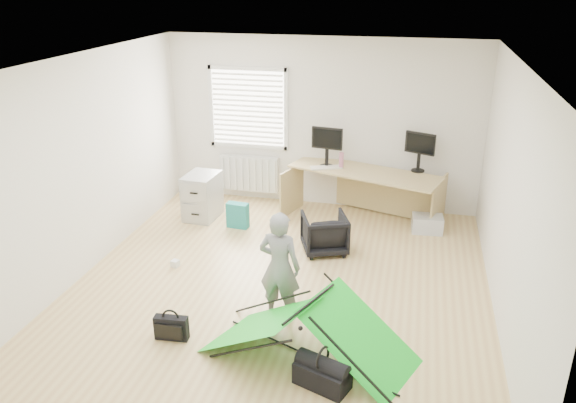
% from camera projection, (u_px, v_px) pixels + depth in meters
% --- Properties ---
extents(ground, '(5.50, 5.50, 0.00)m').
position_uv_depth(ground, '(281.00, 285.00, 6.92)').
color(ground, tan).
rests_on(ground, ground).
extents(back_wall, '(5.00, 0.02, 2.70)m').
position_uv_depth(back_wall, '(322.00, 124.00, 8.89)').
color(back_wall, silver).
rests_on(back_wall, ground).
extents(window, '(1.20, 0.06, 1.20)m').
position_uv_depth(window, '(248.00, 108.00, 9.03)').
color(window, silver).
rests_on(window, back_wall).
extents(radiator, '(1.00, 0.12, 0.60)m').
position_uv_depth(radiator, '(249.00, 173.00, 9.41)').
color(radiator, silver).
rests_on(radiator, back_wall).
extents(desk, '(2.41, 1.39, 0.78)m').
position_uv_depth(desk, '(363.00, 195.00, 8.65)').
color(desk, tan).
rests_on(desk, ground).
extents(filing_cabinet, '(0.49, 0.64, 0.71)m').
position_uv_depth(filing_cabinet, '(202.00, 196.00, 8.71)').
color(filing_cabinet, '#A6A8AB').
rests_on(filing_cabinet, ground).
extents(monitor_left, '(0.49, 0.17, 0.46)m').
position_uv_depth(monitor_left, '(327.00, 152.00, 8.61)').
color(monitor_left, black).
rests_on(monitor_left, desk).
extents(monitor_right, '(0.47, 0.27, 0.44)m').
position_uv_depth(monitor_right, '(419.00, 157.00, 8.42)').
color(monitor_right, black).
rests_on(monitor_right, desk).
extents(keyboard, '(0.51, 0.34, 0.02)m').
position_uv_depth(keyboard, '(326.00, 167.00, 8.63)').
color(keyboard, beige).
rests_on(keyboard, desk).
extents(thermos, '(0.09, 0.09, 0.25)m').
position_uv_depth(thermos, '(341.00, 160.00, 8.58)').
color(thermos, '#AF6280').
rests_on(thermos, desk).
extents(office_chair, '(0.75, 0.76, 0.54)m').
position_uv_depth(office_chair, '(324.00, 233.00, 7.66)').
color(office_chair, black).
rests_on(office_chair, ground).
extents(person, '(0.50, 0.35, 1.27)m').
position_uv_depth(person, '(280.00, 267.00, 6.02)').
color(person, slate).
rests_on(person, ground).
extents(kite, '(2.18, 1.58, 0.62)m').
position_uv_depth(kite, '(309.00, 331.00, 5.50)').
color(kite, '#12C323').
rests_on(kite, ground).
extents(storage_crate, '(0.46, 0.34, 0.25)m').
position_uv_depth(storage_crate, '(427.00, 224.00, 8.30)').
color(storage_crate, '#B5B9BE').
rests_on(storage_crate, ground).
extents(tote_bag, '(0.34, 0.17, 0.39)m').
position_uv_depth(tote_bag, '(238.00, 215.00, 8.42)').
color(tote_bag, '#1C7978').
rests_on(tote_bag, ground).
extents(laptop_bag, '(0.36, 0.14, 0.26)m').
position_uv_depth(laptop_bag, '(171.00, 328.00, 5.85)').
color(laptop_bag, black).
rests_on(laptop_bag, ground).
extents(white_box, '(0.11, 0.11, 0.09)m').
position_uv_depth(white_box, '(175.00, 264.00, 7.32)').
color(white_box, silver).
rests_on(white_box, ground).
extents(duffel_bag, '(0.56, 0.42, 0.22)m').
position_uv_depth(duffel_bag, '(322.00, 376.00, 5.18)').
color(duffel_bag, black).
rests_on(duffel_bag, ground).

